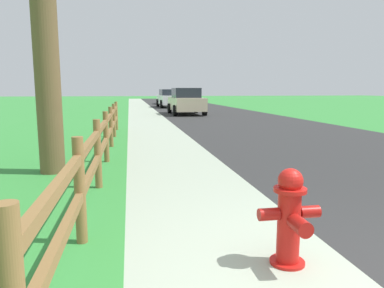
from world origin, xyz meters
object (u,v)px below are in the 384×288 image
Objects in this scene: fire_hydrant at (290,216)px; parked_suv_beige at (186,101)px; parked_car_white at (170,98)px; parked_car_silver at (168,97)px.

fire_hydrant is 19.53m from parked_suv_beige.
parked_suv_beige is at bearing 83.68° from fire_hydrant.
parked_car_white is (2.19, 28.57, 0.35)m from fire_hydrant.
parked_car_white is at bearing -94.81° from parked_car_silver.
parked_suv_beige reaches higher than fire_hydrant.
fire_hydrant is 35.96m from parked_car_silver.
parked_car_silver is (0.61, 7.28, -0.03)m from parked_car_white.
parked_car_white is 7.31m from parked_car_silver.
fire_hydrant is 0.19× the size of parked_car_white.
fire_hydrant is at bearing -96.32° from parked_suv_beige.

